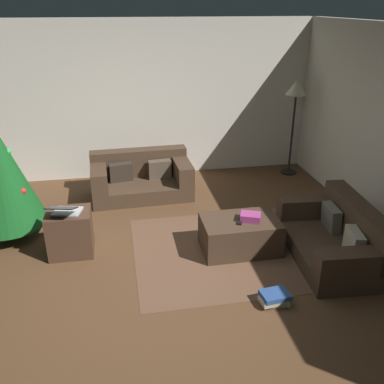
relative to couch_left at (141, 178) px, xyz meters
name	(u,v)px	position (x,y,z in m)	size (l,w,h in m)	color
ground_plane	(151,273)	(-0.06, -2.23, -0.27)	(6.40, 6.40, 0.00)	brown
rear_partition	(130,101)	(-0.06, 0.91, 1.03)	(6.40, 0.12, 2.60)	silver
couch_left	(141,178)	(0.00, 0.00, 0.00)	(1.56, 0.90, 0.67)	#473323
couch_right	(339,237)	(2.19, -2.27, -0.02)	(1.00, 1.62, 0.66)	#473323
ottoman	(240,235)	(1.07, -1.92, -0.06)	(0.93, 0.60, 0.41)	#473323
gift_box	(250,217)	(1.18, -1.94, 0.18)	(0.24, 0.18, 0.09)	#B23F8C
tv_remote	(240,221)	(1.05, -1.97, 0.15)	(0.05, 0.16, 0.02)	black
christmas_tree	(0,174)	(-1.79, -1.02, 0.59)	(0.98, 0.98, 1.64)	brown
side_table	(70,233)	(-0.97, -1.61, 0.00)	(0.52, 0.44, 0.55)	#4C3323
laptop	(65,210)	(-0.98, -1.67, 0.34)	(0.40, 0.46, 0.18)	silver
book_stack	(275,298)	(1.13, -2.99, -0.20)	(0.32, 0.24, 0.13)	beige
corner_lamp	(296,95)	(2.67, 0.43, 1.13)	(0.36, 0.36, 1.64)	black
area_rug	(239,249)	(1.07, -1.92, -0.27)	(2.60, 2.00, 0.01)	brown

